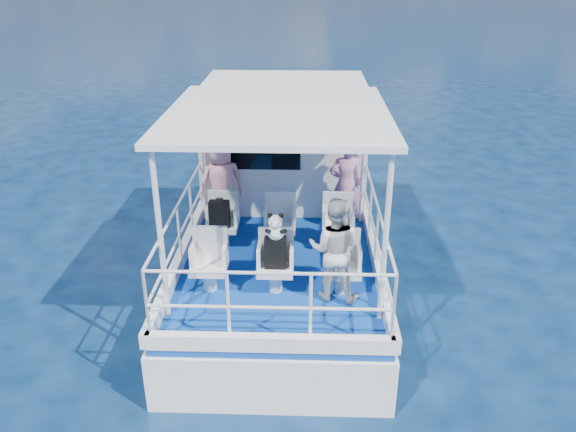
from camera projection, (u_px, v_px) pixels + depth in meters
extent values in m
plane|color=#071938|center=(280.00, 301.00, 9.08)|extent=(2000.00, 2000.00, 0.00)
cube|color=white|center=(282.00, 270.00, 9.99)|extent=(3.00, 7.00, 1.60)
cube|color=navy|center=(282.00, 227.00, 9.63)|extent=(2.90, 6.90, 0.10)
cube|color=white|center=(285.00, 141.00, 10.34)|extent=(2.85, 2.00, 2.20)
cube|color=white|center=(278.00, 113.00, 7.59)|extent=(3.00, 3.20, 0.08)
cylinder|color=white|center=(160.00, 237.00, 6.74)|extent=(0.07, 0.07, 2.20)
cylinder|color=white|center=(385.00, 240.00, 6.66)|extent=(0.07, 0.07, 2.20)
cylinder|color=white|center=(202.00, 159.00, 9.38)|extent=(0.07, 0.07, 2.20)
cylinder|color=white|center=(364.00, 161.00, 9.30)|extent=(0.07, 0.07, 2.20)
cube|color=silver|center=(223.00, 235.00, 8.84)|extent=(0.48, 0.46, 0.38)
cube|color=silver|center=(280.00, 236.00, 8.81)|extent=(0.48, 0.46, 0.38)
cube|color=silver|center=(337.00, 236.00, 8.78)|extent=(0.48, 0.46, 0.38)
cube|color=silver|center=(210.00, 277.00, 7.65)|extent=(0.48, 0.46, 0.38)
cube|color=silver|center=(276.00, 278.00, 7.63)|extent=(0.48, 0.46, 0.38)
cube|color=silver|center=(342.00, 279.00, 7.60)|extent=(0.48, 0.46, 0.38)
imported|color=pink|center=(222.00, 183.00, 9.29)|extent=(0.68, 0.59, 1.52)
imported|color=#C781A1|center=(346.00, 184.00, 9.22)|extent=(0.62, 0.46, 1.54)
imported|color=silver|center=(335.00, 249.00, 7.27)|extent=(0.79, 0.67, 1.43)
cube|color=black|center=(219.00, 214.00, 8.61)|extent=(0.31, 0.18, 0.41)
cube|color=black|center=(275.00, 253.00, 7.44)|extent=(0.29, 0.16, 0.43)
cube|color=black|center=(220.00, 200.00, 8.49)|extent=(0.10, 0.06, 0.06)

